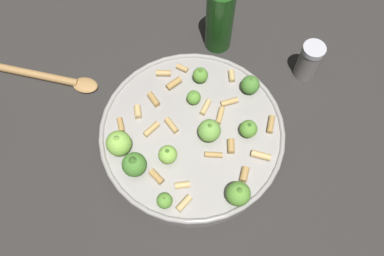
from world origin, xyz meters
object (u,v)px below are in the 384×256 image
at_px(wooden_spoon, 44,76).
at_px(olive_oil_bottle, 220,17).
at_px(cooking_pan, 192,136).
at_px(pepper_shaker, 309,61).

bearing_deg(wooden_spoon, olive_oil_bottle, -174.16).
bearing_deg(olive_oil_bottle, cooking_pan, 68.43).
distance_m(cooking_pan, pepper_shaker, 0.28).
relative_size(cooking_pan, pepper_shaker, 3.83).
height_order(cooking_pan, olive_oil_bottle, olive_oil_bottle).
bearing_deg(pepper_shaker, wooden_spoon, -6.90).
xyz_separation_m(cooking_pan, wooden_spoon, (0.28, -0.19, -0.03)).
height_order(cooking_pan, wooden_spoon, cooking_pan).
xyz_separation_m(pepper_shaker, wooden_spoon, (0.53, -0.06, -0.04)).
bearing_deg(pepper_shaker, olive_oil_bottle, -31.99).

